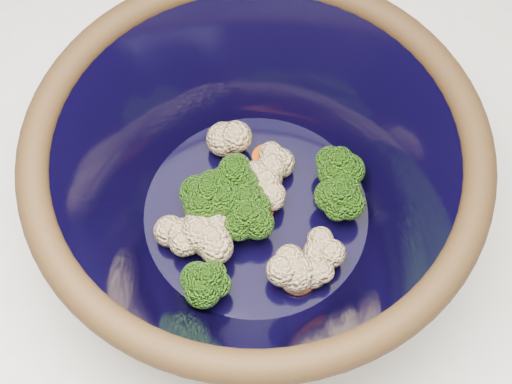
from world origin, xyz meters
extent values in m
cube|color=silver|center=(0.00, 0.00, 0.45)|extent=(1.20, 1.20, 0.90)
cylinder|color=black|center=(-0.11, -0.02, 0.91)|extent=(0.21, 0.21, 0.01)
torus|color=black|center=(-0.11, -0.02, 1.04)|extent=(0.34, 0.34, 0.02)
cylinder|color=black|center=(-0.11, -0.02, 0.93)|extent=(0.19, 0.19, 0.00)
cylinder|color=#608442|center=(-0.14, -0.04, 0.94)|extent=(0.01, 0.01, 0.02)
ellipsoid|color=#376513|center=(-0.14, -0.04, 0.97)|extent=(0.04, 0.04, 0.04)
cylinder|color=#608442|center=(-0.11, -0.10, 0.94)|extent=(0.01, 0.01, 0.02)
ellipsoid|color=#376513|center=(-0.11, -0.10, 0.96)|extent=(0.04, 0.04, 0.03)
cylinder|color=#608442|center=(-0.11, -0.03, 0.94)|extent=(0.01, 0.01, 0.02)
ellipsoid|color=#376513|center=(-0.11, -0.03, 0.96)|extent=(0.04, 0.04, 0.03)
cylinder|color=#608442|center=(-0.11, -0.04, 0.94)|extent=(0.01, 0.01, 0.02)
ellipsoid|color=#376513|center=(-0.11, -0.04, 0.97)|extent=(0.04, 0.04, 0.03)
cylinder|color=#608442|center=(-0.06, 0.03, 0.94)|extent=(0.01, 0.01, 0.02)
ellipsoid|color=#376513|center=(-0.06, 0.03, 0.96)|extent=(0.04, 0.04, 0.03)
cylinder|color=#608442|center=(-0.13, -0.01, 0.94)|extent=(0.01, 0.01, 0.02)
ellipsoid|color=#376513|center=(-0.13, -0.01, 0.97)|extent=(0.04, 0.04, 0.04)
cylinder|color=#608442|center=(-0.05, 0.01, 0.94)|extent=(0.01, 0.01, 0.02)
ellipsoid|color=#376513|center=(-0.05, 0.01, 0.96)|extent=(0.04, 0.04, 0.03)
sphere|color=beige|center=(-0.11, -0.01, 0.95)|extent=(0.03, 0.03, 0.03)
sphere|color=beige|center=(-0.16, 0.02, 0.95)|extent=(0.03, 0.03, 0.03)
sphere|color=beige|center=(-0.15, -0.07, 0.95)|extent=(0.03, 0.03, 0.03)
sphere|color=beige|center=(-0.04, -0.06, 0.95)|extent=(0.03, 0.03, 0.03)
sphere|color=beige|center=(-0.11, 0.02, 0.95)|extent=(0.03, 0.03, 0.03)
sphere|color=beige|center=(-0.16, -0.08, 0.95)|extent=(0.03, 0.03, 0.03)
sphere|color=beige|center=(-0.11, -0.02, 0.95)|extent=(0.03, 0.03, 0.03)
sphere|color=beige|center=(-0.13, -0.06, 0.95)|extent=(0.03, 0.03, 0.03)
sphere|color=beige|center=(-0.04, -0.04, 0.95)|extent=(0.03, 0.03, 0.03)
sphere|color=beige|center=(-0.13, -0.07, 0.95)|extent=(0.03, 0.03, 0.03)
sphere|color=beige|center=(-0.05, -0.07, 0.95)|extent=(0.03, 0.03, 0.03)
sphere|color=beige|center=(-0.11, 0.00, 0.95)|extent=(0.03, 0.03, 0.03)
cylinder|color=#D75109|center=(-0.12, 0.03, 0.94)|extent=(0.03, 0.03, 0.01)
cylinder|color=#D75109|center=(-0.13, -0.03, 0.94)|extent=(0.03, 0.03, 0.01)
cylinder|color=#D75109|center=(-0.11, -0.02, 0.94)|extent=(0.03, 0.03, 0.01)
cylinder|color=#D75109|center=(-0.05, -0.06, 0.94)|extent=(0.03, 0.03, 0.01)
cylinder|color=#D75109|center=(-0.11, -0.02, 0.94)|extent=(0.03, 0.03, 0.01)
camera|label=1|loc=(0.01, -0.26, 1.48)|focal=50.00mm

